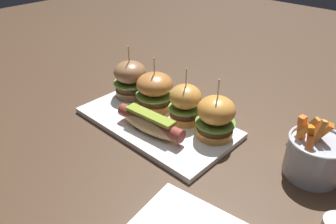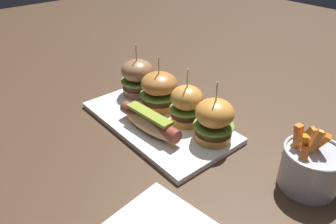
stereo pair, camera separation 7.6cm
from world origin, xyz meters
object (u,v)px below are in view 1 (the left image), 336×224
at_px(slider_center_left, 155,90).
at_px(slider_center_right, 185,103).
at_px(slider_far_left, 130,79).
at_px(slider_far_right, 216,117).
at_px(fries_bucket, 314,156).
at_px(hot_dog, 150,123).
at_px(platter_main, 157,122).

height_order(slider_center_left, slider_center_right, slider_center_right).
height_order(slider_far_left, slider_far_right, slider_far_left).
bearing_deg(fries_bucket, slider_center_right, -172.54).
bearing_deg(slider_far_left, slider_center_left, 0.74).
bearing_deg(slider_center_left, fries_bucket, 5.98).
distance_m(slider_far_left, fries_bucket, 0.50).
xyz_separation_m(slider_far_left, fries_bucket, (0.50, 0.04, -0.02)).
distance_m(hot_dog, fries_bucket, 0.36).
xyz_separation_m(slider_far_right, fries_bucket, (0.21, 0.04, -0.02)).
height_order(platter_main, slider_center_left, slider_center_left).
relative_size(slider_far_left, fries_bucket, 1.07).
bearing_deg(platter_main, slider_far_left, 163.33).
bearing_deg(platter_main, slider_center_left, 137.96).
distance_m(slider_center_right, fries_bucket, 0.31).
distance_m(slider_center_left, fries_bucket, 0.41).
bearing_deg(slider_center_left, hot_dog, -50.42).
relative_size(slider_far_left, slider_center_right, 1.03).
distance_m(slider_center_right, slider_far_right, 0.09).
height_order(hot_dog, slider_center_left, slider_center_left).
bearing_deg(hot_dog, slider_far_right, 37.52).
height_order(slider_center_left, fries_bucket, slider_center_left).
height_order(platter_main, slider_center_right, slider_center_right).
relative_size(slider_far_left, slider_center_left, 1.04).
height_order(slider_far_right, fries_bucket, slider_far_right).
xyz_separation_m(platter_main, slider_far_left, (-0.14, 0.04, 0.06)).
height_order(hot_dog, slider_far_left, slider_far_left).
bearing_deg(platter_main, fries_bucket, 13.75).
relative_size(hot_dog, slider_center_left, 1.33).
bearing_deg(hot_dog, slider_center_right, 73.35).
bearing_deg(slider_center_left, slider_center_right, 1.58).
height_order(slider_far_left, slider_center_right, slider_far_left).
distance_m(platter_main, hot_dog, 0.06).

